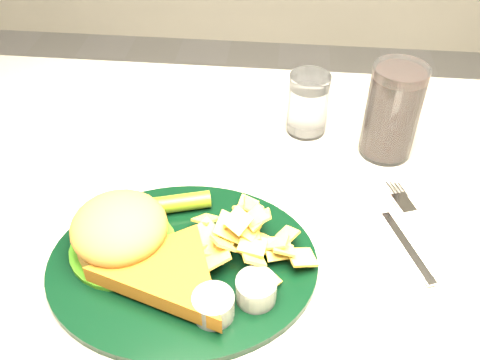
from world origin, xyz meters
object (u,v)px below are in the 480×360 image
at_px(table, 241,356).
at_px(fork_napkin, 406,241).
at_px(cola_glass, 392,112).
at_px(water_glass, 308,104).
at_px(dinner_plate, 181,246).

height_order(table, fork_napkin, fork_napkin).
distance_m(table, cola_glass, 0.52).
xyz_separation_m(water_glass, fork_napkin, (0.13, -0.24, -0.05)).
relative_size(dinner_plate, fork_napkin, 2.04).
xyz_separation_m(dinner_plate, cola_glass, (0.27, 0.26, 0.04)).
distance_m(dinner_plate, water_glass, 0.34).
bearing_deg(fork_napkin, table, 149.10).
relative_size(table, fork_napkin, 7.28).
height_order(dinner_plate, fork_napkin, dinner_plate).
height_order(dinner_plate, cola_glass, cola_glass).
height_order(dinner_plate, water_glass, water_glass).
xyz_separation_m(table, cola_glass, (0.21, 0.16, 0.45)).
height_order(cola_glass, fork_napkin, cola_glass).
relative_size(table, cola_glass, 8.08).
relative_size(water_glass, fork_napkin, 0.62).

